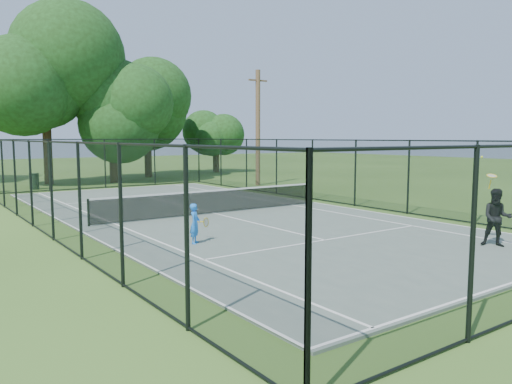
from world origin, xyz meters
TOP-DOWN VIEW (x-y plane):
  - ground at (0.00, 0.00)m, footprint 120.00×120.00m
  - tennis_court at (0.00, 0.00)m, footprint 11.00×24.00m
  - tennis_net at (0.00, 0.00)m, footprint 10.08×0.08m
  - fence at (0.00, 0.00)m, footprint 13.10×26.10m
  - tree_near_left at (-2.19, 17.77)m, footprint 8.12×8.12m
  - tree_near_mid at (1.68, 16.23)m, footprint 5.50×5.50m
  - tree_near_right at (5.52, 19.32)m, footprint 6.48×6.48m
  - tree_far_right at (12.63, 20.97)m, footprint 3.87×3.87m
  - trash_bin_right at (-3.75, 14.62)m, footprint 0.58×0.58m
  - utility_pole at (8.60, 9.00)m, footprint 1.40×0.30m
  - player_blue at (-3.35, -4.56)m, footprint 0.83×0.50m
  - player_black at (3.33, -9.78)m, footprint 0.95×1.21m

SIDE VIEW (x-z plane):
  - ground at x=0.00m, z-range 0.00..0.00m
  - tennis_court at x=0.00m, z-range 0.00..0.06m
  - trash_bin_right at x=-3.75m, z-range 0.01..0.97m
  - tennis_net at x=0.00m, z-range 0.10..1.05m
  - player_blue at x=-3.35m, z-range 0.06..1.22m
  - player_black at x=3.33m, z-range -0.38..2.13m
  - fence at x=0.00m, z-range 0.00..3.00m
  - tree_far_right at x=12.63m, z-range 0.60..5.72m
  - utility_pole at x=8.60m, z-range 0.06..7.39m
  - tree_near_mid at x=1.68m, z-range 0.83..8.03m
  - tree_near_right at x=5.52m, z-range 1.21..10.15m
  - tree_near_left at x=-2.19m, z-range 1.22..11.82m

